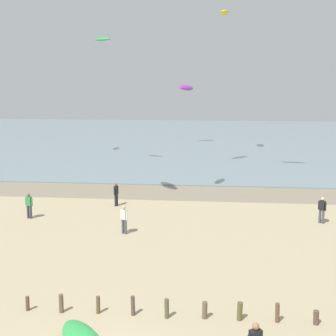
% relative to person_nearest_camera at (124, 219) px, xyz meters
% --- Properties ---
extents(wet_sand_strip, '(120.00, 5.11, 0.01)m').
position_rel_person_nearest_camera_xyz_m(wet_sand_strip, '(1.46, 10.54, -0.91)').
color(wet_sand_strip, gray).
rests_on(wet_sand_strip, ground).
extents(sea, '(160.00, 70.00, 0.10)m').
position_rel_person_nearest_camera_xyz_m(sea, '(1.46, 48.09, -0.87)').
color(sea, gray).
rests_on(sea, ground).
extents(groyne_near, '(18.15, 0.31, 0.78)m').
position_rel_person_nearest_camera_xyz_m(groyne_near, '(7.01, -9.54, -0.58)').
color(groyne_near, brown).
rests_on(groyne_near, ground).
extents(person_nearest_camera, '(0.49, 0.38, 1.71)m').
position_rel_person_nearest_camera_xyz_m(person_nearest_camera, '(0.00, 0.00, 0.00)').
color(person_nearest_camera, '#4C4C56').
rests_on(person_nearest_camera, ground).
extents(person_mid_beach, '(0.45, 0.41, 1.71)m').
position_rel_person_nearest_camera_xyz_m(person_mid_beach, '(12.16, 3.28, 0.00)').
color(person_mid_beach, '#4C4C56').
rests_on(person_mid_beach, ground).
extents(person_by_waterline, '(0.55, 0.31, 1.71)m').
position_rel_person_nearest_camera_xyz_m(person_by_waterline, '(-6.85, 2.44, 0.00)').
color(person_by_waterline, '#383842').
rests_on(person_by_waterline, ground).
extents(person_right_flank, '(0.29, 0.56, 1.71)m').
position_rel_person_nearest_camera_xyz_m(person_right_flank, '(-1.79, 6.10, 0.00)').
color(person_right_flank, '#232328').
rests_on(person_right_flank, ground).
extents(kite_aloft_2, '(2.09, 1.37, 0.51)m').
position_rel_person_nearest_camera_xyz_m(kite_aloft_2, '(-6.29, 21.65, 12.35)').
color(kite_aloft_2, green).
extents(kite_aloft_5, '(1.26, 3.23, 0.61)m').
position_rel_person_nearest_camera_xyz_m(kite_aloft_5, '(6.21, 30.63, 16.02)').
color(kite_aloft_5, yellow).
extents(kite_aloft_10, '(1.55, 2.54, 0.64)m').
position_rel_person_nearest_camera_xyz_m(kite_aloft_10, '(3.00, 10.36, 7.57)').
color(kite_aloft_10, purple).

